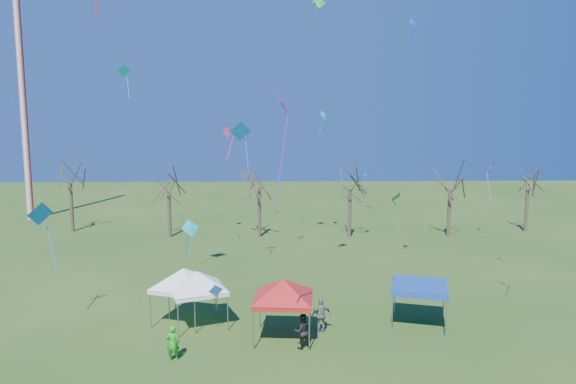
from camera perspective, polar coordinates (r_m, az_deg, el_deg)
name	(u,v)px	position (r m, az deg, el deg)	size (l,w,h in m)	color
ground	(296,351)	(25.12, 0.88, -17.23)	(140.00, 140.00, 0.00)	#254917
radio_mast	(23,105)	(62.88, -27.34, 8.58)	(0.70, 0.70, 25.00)	silver
tree_0	(69,166)	(54.08, -23.13, 2.72)	(3.83, 3.83, 8.44)	#3D2D21
tree_1	(168,175)	(48.64, -13.16, 1.83)	(3.42, 3.42, 7.54)	#3D2D21
tree_2	(259,170)	(47.35, -3.23, 2.47)	(3.71, 3.71, 8.18)	#3D2D21
tree_3	(350,172)	(47.54, 6.94, 2.19)	(3.59, 3.59, 7.91)	#3D2D21
tree_4	(451,172)	(49.74, 17.63, 2.10)	(3.58, 3.58, 7.89)	#3D2D21
tree_5	(529,173)	(54.94, 25.18, 1.88)	(3.39, 3.39, 7.46)	#3D2D21
tent_white_west	(184,272)	(28.03, -11.53, -8.68)	(3.67, 3.67, 3.42)	gray
tent_white_mid	(197,275)	(27.46, -10.10, -9.04)	(3.58, 3.58, 3.39)	gray
tent_red	(283,283)	(25.38, -0.55, -10.10)	(3.96, 3.96, 3.51)	gray
tent_blue	(420,287)	(28.18, 14.42, -10.23)	(3.48, 3.48, 2.21)	gray
person_green	(173,343)	(24.48, -12.68, -16.05)	(0.59, 0.39, 1.61)	green
person_dark	(302,331)	(25.06, 1.59, -15.18)	(0.82, 0.64, 1.69)	black
person_grey	(321,315)	(26.80, 3.71, -13.50)	(1.06, 0.44, 1.81)	slate
kite_14	(40,214)	(29.11, -25.85, -2.22)	(1.37, 1.46, 3.64)	#147FD5
kite_24	(319,3)	(31.45, 3.44, 20.22)	(0.93, 0.68, 2.20)	green
kite_18	(413,24)	(32.39, 13.73, 17.71)	(0.76, 0.72, 1.72)	blue
kite_12	(490,170)	(49.37, 21.50, 2.32)	(0.57, 1.07, 3.32)	#F837BF
kite_13	(227,133)	(43.52, -6.77, 6.54)	(1.06, 1.10, 2.84)	#F4368D
kite_1	(190,229)	(23.05, -10.82, -4.02)	(0.96, 0.81, 1.86)	#0B9BB1
kite_2	(124,71)	(49.60, -17.77, 12.70)	(1.38, 1.13, 2.99)	#0DC3C8
kite_5	(282,104)	(19.31, -0.66, 9.78)	(0.92, 1.46, 4.51)	#6D1BC2
kite_11	(240,131)	(35.46, -5.31, 6.74)	(1.64, 1.14, 3.27)	blue
kite_19	(324,115)	(45.55, 3.99, 8.48)	(0.88, 0.89, 2.33)	#0B9DB1
kite_17	(396,198)	(30.41, 11.90, -0.65)	(1.03, 1.03, 2.59)	green
kite_22	(364,177)	(45.71, 8.48, 1.68)	(0.81, 0.88, 2.37)	#123DC5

